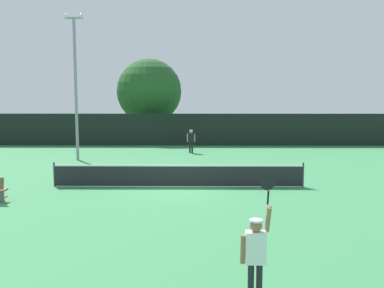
{
  "coord_description": "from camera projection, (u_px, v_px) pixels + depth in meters",
  "views": [
    {
      "loc": [
        0.77,
        -18.66,
        3.98
      ],
      "look_at": [
        0.57,
        3.34,
        1.51
      ],
      "focal_mm": 40.48,
      "sensor_mm": 36.0,
      "label": 1
    }
  ],
  "objects": [
    {
      "name": "player_serving",
      "position": [
        256.0,
        249.0,
        8.13
      ],
      "size": [
        0.68,
        0.4,
        2.53
      ],
      "color": "white",
      "rests_on": "ground"
    },
    {
      "name": "spare_racket",
      "position": [
        3.0,
        197.0,
        16.99
      ],
      "size": [
        0.28,
        0.52,
        0.04
      ],
      "color": "black",
      "rests_on": "ground"
    },
    {
      "name": "player_receiving",
      "position": [
        191.0,
        139.0,
        30.03
      ],
      "size": [
        0.57,
        0.24,
        1.6
      ],
      "rotation": [
        0.0,
        0.0,
        3.14
      ],
      "color": "black",
      "rests_on": "ground"
    },
    {
      "name": "perimeter_fence",
      "position": [
        186.0,
        130.0,
        34.58
      ],
      "size": [
        37.24,
        0.12,
        2.55
      ],
      "primitive_type": "cube",
      "color": "black",
      "rests_on": "ground"
    },
    {
      "name": "tennis_net",
      "position": [
        178.0,
        175.0,
        18.93
      ],
      "size": [
        10.99,
        0.08,
        1.07
      ],
      "color": "#232328",
      "rests_on": "ground"
    },
    {
      "name": "parked_car_near",
      "position": [
        108.0,
        128.0,
        42.86
      ],
      "size": [
        2.17,
        4.31,
        1.69
      ],
      "rotation": [
        0.0,
        0.0,
        0.06
      ],
      "color": "black",
      "rests_on": "ground"
    },
    {
      "name": "large_tree",
      "position": [
        149.0,
        91.0,
        38.33
      ],
      "size": [
        5.72,
        5.72,
        7.23
      ],
      "color": "brown",
      "rests_on": "ground"
    },
    {
      "name": "light_pole",
      "position": [
        76.0,
        79.0,
        26.28
      ],
      "size": [
        1.18,
        0.28,
        8.87
      ],
      "color": "gray",
      "rests_on": "ground"
    },
    {
      "name": "tennis_ball",
      "position": [
        213.0,
        170.0,
        22.93
      ],
      "size": [
        0.07,
        0.07,
        0.07
      ],
      "primitive_type": "sphere",
      "color": "#CCE033",
      "rests_on": "ground"
    },
    {
      "name": "ground_plane",
      "position": [
        178.0,
        187.0,
        18.99
      ],
      "size": [
        120.0,
        120.0,
        0.0
      ],
      "primitive_type": "plane",
      "color": "#387F4C"
    }
  ]
}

